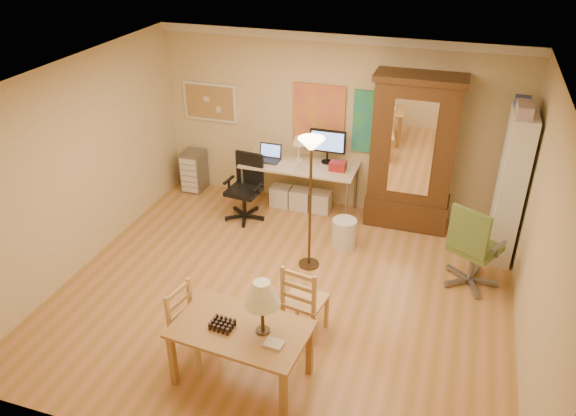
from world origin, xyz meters
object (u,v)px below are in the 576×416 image
(dining_table, at_px, (248,319))
(armoire, at_px, (412,163))
(office_chair_green, at_px, (471,264))
(computer_desk, at_px, (302,181))
(office_chair_black, at_px, (245,202))
(bookshelf, at_px, (510,187))

(dining_table, relative_size, armoire, 0.61)
(office_chair_green, relative_size, armoire, 0.50)
(armoire, bearing_deg, dining_table, -106.28)
(computer_desk, relative_size, office_chair_green, 1.52)
(dining_table, bearing_deg, computer_desk, 98.40)
(dining_table, xyz_separation_m, armoire, (1.09, 3.72, 0.21))
(dining_table, relative_size, computer_desk, 0.79)
(office_chair_black, bearing_deg, computer_desk, 34.96)
(office_chair_black, bearing_deg, office_chair_green, -12.43)
(office_chair_black, height_order, bookshelf, bookshelf)
(dining_table, bearing_deg, office_chair_green, 49.15)
(office_chair_green, bearing_deg, armoire, 125.83)
(office_chair_green, bearing_deg, bookshelf, 68.06)
(dining_table, relative_size, bookshelf, 0.68)
(office_chair_black, relative_size, bookshelf, 0.50)
(office_chair_green, bearing_deg, computer_desk, 154.02)
(dining_table, xyz_separation_m, office_chair_green, (2.05, 2.38, -0.48))
(bookshelf, bearing_deg, office_chair_black, -177.46)
(armoire, xyz_separation_m, bookshelf, (1.33, -0.44, 0.02))
(bookshelf, bearing_deg, office_chair_green, -111.94)
(computer_desk, distance_m, office_chair_green, 2.89)
(office_chair_green, xyz_separation_m, bookshelf, (0.36, 0.90, 0.71))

